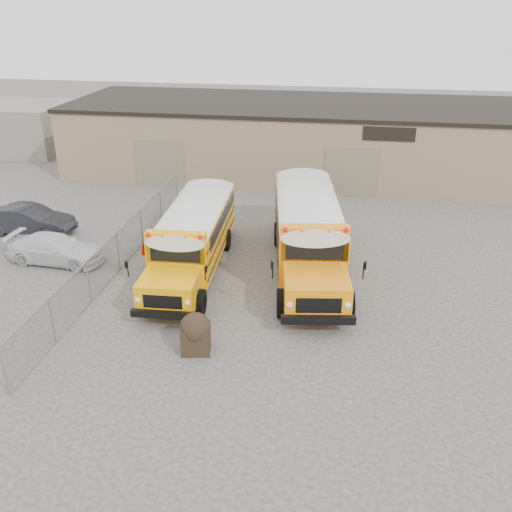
% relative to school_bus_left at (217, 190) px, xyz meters
% --- Properties ---
extents(ground, '(120.00, 120.00, 0.00)m').
position_rel_school_bus_left_xyz_m(ground, '(3.09, -9.86, -1.68)').
color(ground, '#3D3A38').
rests_on(ground, ground).
extents(warehouse, '(30.20, 10.20, 4.67)m').
position_rel_school_bus_left_xyz_m(warehouse, '(3.09, 10.13, 0.70)').
color(warehouse, '#876F53').
rests_on(warehouse, ground).
extents(chainlink_fence, '(0.07, 18.07, 1.81)m').
position_rel_school_bus_left_xyz_m(chainlink_fence, '(-2.91, -6.86, -0.77)').
color(chainlink_fence, gray).
rests_on(chainlink_fence, ground).
extents(distant_building_left, '(8.00, 6.00, 3.60)m').
position_rel_school_bus_left_xyz_m(distant_building_left, '(-18.91, 12.14, 0.12)').
color(distant_building_left, gray).
rests_on(distant_building_left, ground).
extents(school_bus_left, '(3.12, 10.01, 2.90)m').
position_rel_school_bus_left_xyz_m(school_bus_left, '(0.00, 0.00, 0.00)').
color(school_bus_left, '#FFA501').
rests_on(school_bus_left, ground).
extents(school_bus_right, '(4.33, 11.37, 3.25)m').
position_rel_school_bus_left_xyz_m(school_bus_right, '(4.32, 1.68, 0.20)').
color(school_bus_right, orange).
rests_on(school_bus_right, ground).
extents(tarp_bundle, '(1.13, 1.08, 1.47)m').
position_rel_school_bus_left_xyz_m(tarp_bundle, '(2.16, -12.51, -0.92)').
color(tarp_bundle, black).
rests_on(tarp_bundle, ground).
extents(car_white, '(4.56, 2.07, 1.29)m').
position_rel_school_bus_left_xyz_m(car_white, '(-6.06, -6.56, -1.03)').
color(car_white, silver).
rests_on(car_white, ground).
extents(car_dark, '(4.55, 1.67, 1.49)m').
position_rel_school_bus_left_xyz_m(car_dark, '(-9.02, -3.60, -0.93)').
color(car_dark, black).
rests_on(car_dark, ground).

